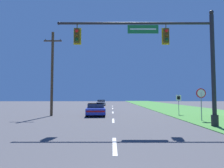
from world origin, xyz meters
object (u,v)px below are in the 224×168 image
Objects in this scene: stop_sign at (200,97)px; route_sign_post at (178,100)px; far_car at (101,103)px; car_ahead at (95,109)px; utility_pole_near at (52,72)px; signal_mast at (172,55)px.

stop_sign is 5.20m from route_sign_post.
stop_sign reaches higher than far_car.
car_ahead and far_car have the same top height.
far_car is 1.83× the size of stop_sign.
utility_pole_near is (-3.68, -23.39, 3.76)m from far_car.
route_sign_post is at bearing -67.44° from far_car.
route_sign_post reaches higher than far_car.
car_ahead is at bearing 126.03° from signal_mast.
route_sign_post is (9.28, -22.32, 0.92)m from far_car.
signal_mast reaches higher than route_sign_post.
stop_sign is 13.86m from utility_pole_near.
utility_pole_near reaches higher than stop_sign.
far_car is (-0.66, 22.83, -0.00)m from car_ahead.
signal_mast is 10.30m from car_ahead.
signal_mast is 1.22× the size of utility_pole_near.
stop_sign is 1.23× the size of route_sign_post.
stop_sign is at bearing -71.29° from far_car.
far_car is at bearing 81.06° from utility_pole_near.
stop_sign is (3.07, 2.99, -2.74)m from signal_mast.
utility_pole_near reaches higher than route_sign_post.
car_ahead is at bearing 151.59° from stop_sign.
route_sign_post reaches higher than car_ahead.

